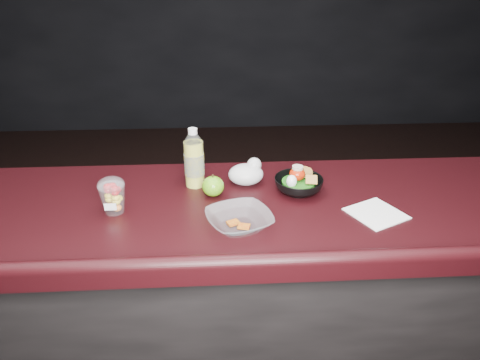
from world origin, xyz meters
name	(u,v)px	position (x,y,z in m)	size (l,w,h in m)	color
counter	(211,315)	(0.00, 0.30, 0.51)	(4.06, 0.71, 1.02)	black
lemonade_bottle	(194,162)	(-0.05, 0.46, 1.11)	(0.07, 0.07, 0.23)	gold
fruit_cup	(112,195)	(-0.31, 0.27, 1.08)	(0.09, 0.09, 0.13)	white
green_apple	(213,186)	(0.02, 0.37, 1.06)	(0.08, 0.08, 0.08)	#2C830F
plastic_bag	(247,173)	(0.15, 0.46, 1.06)	(0.13, 0.11, 0.10)	silver
snack_bowl	(298,184)	(0.33, 0.38, 1.05)	(0.23, 0.23, 0.10)	black
takeout_bowl	(239,220)	(0.10, 0.15, 1.04)	(0.26, 0.26, 0.05)	silver
paper_napkin	(376,213)	(0.57, 0.21, 1.02)	(0.16, 0.16, 0.00)	white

